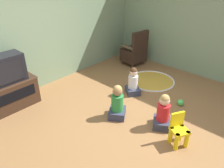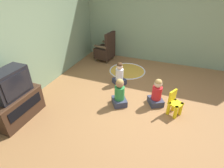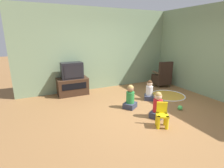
% 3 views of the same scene
% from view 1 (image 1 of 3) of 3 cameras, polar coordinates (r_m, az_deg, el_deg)
% --- Properties ---
extents(ground_plane, '(30.00, 30.00, 0.00)m').
position_cam_1_polar(ground_plane, '(3.99, 6.65, -9.95)').
color(ground_plane, olive).
extents(wall_back, '(5.72, 0.12, 2.82)m').
position_cam_1_polar(wall_back, '(5.03, -18.00, 15.04)').
color(wall_back, gray).
rests_on(wall_back, ground_plane).
extents(wall_right, '(0.12, 5.57, 2.82)m').
position_cam_1_polar(wall_right, '(5.58, 26.38, 14.76)').
color(wall_right, gray).
rests_on(wall_right, ground_plane).
extents(tv_cabinet, '(0.99, 0.55, 0.56)m').
position_cam_1_polar(tv_cabinet, '(4.68, -25.18, -2.22)').
color(tv_cabinet, '#382316').
rests_on(tv_cabinet, ground_plane).
extents(television, '(0.68, 0.37, 0.52)m').
position_cam_1_polar(television, '(4.41, -26.32, 3.47)').
color(television, black).
rests_on(television, tv_cabinet).
extents(black_armchair, '(0.64, 0.60, 0.97)m').
position_cam_1_polar(black_armchair, '(6.14, 5.97, 8.37)').
color(black_armchair, brown).
rests_on(black_armchair, ground_plane).
extents(yellow_kid_chair, '(0.33, 0.33, 0.54)m').
position_cam_1_polar(yellow_kid_chair, '(3.58, 16.99, -11.90)').
color(yellow_kid_chair, yellow).
rests_on(yellow_kid_chair, ground_plane).
extents(play_mat, '(1.11, 1.11, 0.04)m').
position_cam_1_polar(play_mat, '(5.39, 10.33, 0.87)').
color(play_mat, gold).
rests_on(play_mat, ground_plane).
extents(child_watching_left, '(0.44, 0.43, 0.65)m').
position_cam_1_polar(child_watching_left, '(3.96, 1.41, -5.11)').
color(child_watching_left, '#33384C').
rests_on(child_watching_left, ground_plane).
extents(child_watching_center, '(0.41, 0.41, 0.62)m').
position_cam_1_polar(child_watching_center, '(4.70, 5.52, 0.38)').
color(child_watching_center, '#33384C').
rests_on(child_watching_center, ground_plane).
extents(child_watching_right, '(0.43, 0.41, 0.64)m').
position_cam_1_polar(child_watching_right, '(3.82, 13.17, -7.43)').
color(child_watching_right, '#33384C').
rests_on(child_watching_right, ground_plane).
extents(toy_ball, '(0.13, 0.13, 0.13)m').
position_cam_1_polar(toy_ball, '(4.59, 17.43, -4.62)').
color(toy_ball, '#4CCC59').
rests_on(toy_ball, ground_plane).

